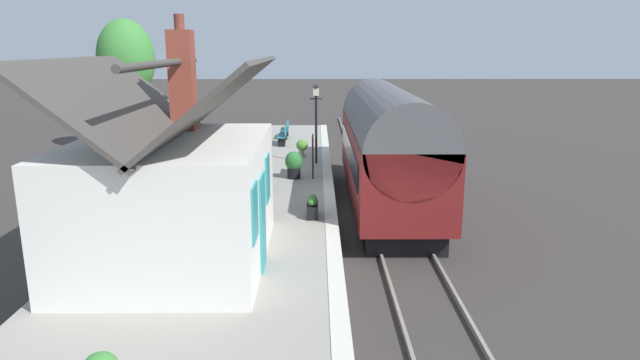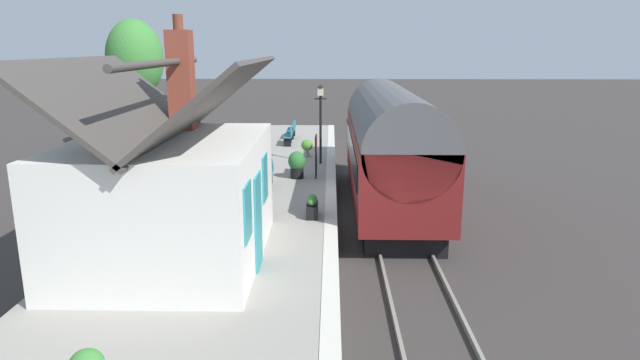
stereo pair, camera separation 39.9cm
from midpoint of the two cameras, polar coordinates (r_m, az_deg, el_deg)
name	(u,v)px [view 2 (the right image)]	position (r m, az deg, el deg)	size (l,w,h in m)	color
ground_plane	(366,219)	(18.77, 5.35, -4.01)	(160.00, 160.00, 0.00)	#383330
platform	(245,205)	(18.78, -7.14, -2.59)	(32.00, 6.16, 0.92)	gray
platform_edge_coping	(331,192)	(18.46, 1.76, -1.27)	(32.00, 0.36, 0.02)	beige
rail_near	(414,217)	(18.94, 10.26, -3.80)	(52.00, 0.08, 0.14)	gray
rail_far	(371,217)	(18.76, 5.91, -3.81)	(52.00, 0.08, 0.14)	gray
train	(390,148)	(19.51, 7.88, 3.32)	(10.63, 2.73, 4.32)	black
station_building	(170,193)	(12.84, -14.39, -1.35)	(5.80, 4.32, 5.51)	white
bench_mid_platform	(289,135)	(27.38, -2.81, 4.67)	(1.42, 0.48, 0.88)	#26727F
bench_by_lamp	(292,129)	(29.39, -2.51, 5.30)	(1.40, 0.44, 0.88)	#26727F
bench_platform_end	(268,174)	(19.09, -4.85, 0.64)	(1.41, 0.47, 0.88)	#26727F
planter_edge_near	(307,147)	(24.42, -0.89, 3.42)	(0.51, 0.51, 0.78)	gray
planter_edge_far	(312,206)	(15.81, -0.10, -2.73)	(0.81, 0.32, 0.64)	black
planter_corner_building	(297,164)	(20.35, -1.85, 1.67)	(0.64, 0.64, 1.01)	black
lamp_post_platform	(321,108)	(22.66, 0.56, 7.47)	(0.32, 0.50, 3.27)	black
station_sign_board	(316,146)	(20.37, 0.14, 3.57)	(0.96, 0.06, 1.57)	black
tree_mid_background	(135,59)	(31.97, -18.28, 11.85)	(3.21, 3.00, 7.11)	#4C3828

